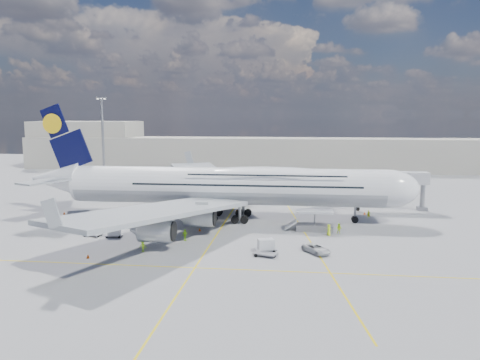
# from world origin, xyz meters

# --- Properties ---
(ground) EXTENTS (300.00, 300.00, 0.00)m
(ground) POSITION_xyz_m (0.00, 0.00, 0.00)
(ground) COLOR gray
(ground) RESTS_ON ground
(taxi_line_main) EXTENTS (0.25, 220.00, 0.01)m
(taxi_line_main) POSITION_xyz_m (0.00, 0.00, 0.01)
(taxi_line_main) COLOR yellow
(taxi_line_main) RESTS_ON ground
(taxi_line_cross) EXTENTS (120.00, 0.25, 0.01)m
(taxi_line_cross) POSITION_xyz_m (0.00, -20.00, 0.01)
(taxi_line_cross) COLOR yellow
(taxi_line_cross) RESTS_ON ground
(taxi_line_diag) EXTENTS (14.16, 99.06, 0.01)m
(taxi_line_diag) POSITION_xyz_m (14.00, 10.00, 0.01)
(taxi_line_diag) COLOR yellow
(taxi_line_diag) RESTS_ON ground
(airliner) EXTENTS (77.26, 79.15, 23.71)m
(airliner) POSITION_xyz_m (0.26, 10.00, 6.87)
(airliner) COLOR white
(airliner) RESTS_ON ground
(jet_bridge) EXTENTS (18.80, 12.10, 8.50)m
(jet_bridge) POSITION_xyz_m (29.81, 20.94, 6.85)
(jet_bridge) COLOR #B7B7BC
(jet_bridge) RESTS_ON ground
(cargo_loader) EXTENTS (8.53, 3.20, 3.67)m
(cargo_loader) POSITION_xyz_m (16.82, 2.89, 1.25)
(cargo_loader) COLOR silver
(cargo_loader) RESTS_ON ground
(light_mast) EXTENTS (3.00, 0.70, 25.50)m
(light_mast) POSITION_xyz_m (-40.00, 45.00, 13.21)
(light_mast) COLOR gray
(light_mast) RESTS_ON ground
(terminal) EXTENTS (180.00, 16.00, 12.00)m
(terminal) POSITION_xyz_m (0.00, 95.00, 6.00)
(terminal) COLOR #B2AD9E
(terminal) RESTS_ON ground
(hangar) EXTENTS (40.00, 22.00, 18.00)m
(hangar) POSITION_xyz_m (-70.00, 100.00, 9.00)
(hangar) COLOR #B2AD9E
(hangar) RESTS_ON ground
(tree_line) EXTENTS (160.00, 6.00, 8.00)m
(tree_line) POSITION_xyz_m (40.00, 140.00, 4.00)
(tree_line) COLOR #193814
(tree_line) RESTS_ON ground
(dolly_row_a) EXTENTS (3.71, 2.50, 2.15)m
(dolly_row_a) POSITION_xyz_m (-24.50, 1.75, 1.16)
(dolly_row_a) COLOR gray
(dolly_row_a) RESTS_ON ground
(dolly_row_b) EXTENTS (3.41, 2.58, 0.44)m
(dolly_row_b) POSITION_xyz_m (-20.96, -5.58, 0.34)
(dolly_row_b) COLOR gray
(dolly_row_b) RESTS_ON ground
(dolly_row_c) EXTENTS (2.86, 1.72, 1.73)m
(dolly_row_c) POSITION_xyz_m (-17.10, -5.76, 0.93)
(dolly_row_c) COLOR gray
(dolly_row_c) RESTS_ON ground
(dolly_back) EXTENTS (3.51, 2.48, 0.47)m
(dolly_back) POSITION_xyz_m (-19.60, -0.20, 0.36)
(dolly_back) COLOR gray
(dolly_back) RESTS_ON ground
(dolly_nose_far) EXTENTS (3.73, 2.70, 0.49)m
(dolly_nose_far) POSITION_xyz_m (9.20, -13.59, 0.38)
(dolly_nose_far) COLOR gray
(dolly_nose_far) RESTS_ON ground
(dolly_nose_near) EXTENTS (3.54, 2.60, 2.01)m
(dolly_nose_near) POSITION_xyz_m (9.16, -11.45, 1.08)
(dolly_nose_near) COLOR gray
(dolly_nose_near) RESTS_ON ground
(baggage_tug) EXTENTS (2.87, 1.92, 1.64)m
(baggage_tug) POSITION_xyz_m (-11.04, -1.05, 0.73)
(baggage_tug) COLOR silver
(baggage_tug) RESTS_ON ground
(catering_truck_inner) EXTENTS (7.92, 5.19, 4.38)m
(catering_truck_inner) POSITION_xyz_m (-0.69, 25.20, 2.06)
(catering_truck_inner) COLOR gray
(catering_truck_inner) RESTS_ON ground
(catering_truck_outer) EXTENTS (7.31, 3.27, 4.25)m
(catering_truck_outer) POSITION_xyz_m (-9.76, 44.30, 1.98)
(catering_truck_outer) COLOR gray
(catering_truck_outer) RESTS_ON ground
(service_van) EXTENTS (4.78, 5.32, 1.37)m
(service_van) POSITION_xyz_m (16.75, -11.11, 0.69)
(service_van) COLOR silver
(service_van) RESTS_ON ground
(crew_nose) EXTENTS (0.64, 0.46, 1.63)m
(crew_nose) POSITION_xyz_m (28.26, 14.32, 0.81)
(crew_nose) COLOR #D6E618
(crew_nose) RESTS_ON ground
(crew_loader) EXTENTS (1.08, 0.94, 1.88)m
(crew_loader) POSITION_xyz_m (21.22, 0.96, 0.94)
(crew_loader) COLOR #BEEB18
(crew_loader) RESTS_ON ground
(crew_wing) EXTENTS (1.00, 1.20, 1.92)m
(crew_wing) POSITION_xyz_m (-4.55, -6.64, 0.96)
(crew_wing) COLOR #96E918
(crew_wing) RESTS_ON ground
(crew_van) EXTENTS (0.84, 1.09, 1.98)m
(crew_van) POSITION_xyz_m (19.34, -0.39, 0.99)
(crew_van) COLOR #D8FF1A
(crew_van) RESTS_ON ground
(crew_tug) EXTENTS (1.22, 0.78, 1.79)m
(crew_tug) POSITION_xyz_m (-9.45, -13.54, 0.89)
(crew_tug) COLOR #96E117
(crew_tug) RESTS_ON ground
(cone_nose) EXTENTS (0.44, 0.44, 0.56)m
(cone_nose) POSITION_xyz_m (27.97, 17.91, 0.27)
(cone_nose) COLOR #F2590C
(cone_nose) RESTS_ON ground
(cone_wing_left_inner) EXTENTS (0.43, 0.43, 0.55)m
(cone_wing_left_inner) POSITION_xyz_m (-3.64, 22.03, 0.27)
(cone_wing_left_inner) COLOR #F2590C
(cone_wing_left_inner) RESTS_ON ground
(cone_wing_left_outer) EXTENTS (0.37, 0.37, 0.48)m
(cone_wing_left_outer) POSITION_xyz_m (-19.70, 41.77, 0.23)
(cone_wing_left_outer) COLOR #F2590C
(cone_wing_left_outer) RESTS_ON ground
(cone_wing_right_inner) EXTENTS (0.46, 0.46, 0.58)m
(cone_wing_right_inner) POSITION_xyz_m (-3.43, -0.00, 0.28)
(cone_wing_right_inner) COLOR #F2590C
(cone_wing_right_inner) RESTS_ON ground
(cone_wing_right_outer) EXTENTS (0.49, 0.49, 0.62)m
(cone_wing_right_outer) POSITION_xyz_m (-16.36, -17.60, 0.30)
(cone_wing_right_outer) COLOR #F2590C
(cone_wing_right_outer) RESTS_ON ground
(cone_tail) EXTENTS (0.46, 0.46, 0.59)m
(cone_tail) POSITION_xyz_m (-34.46, 10.54, 0.28)
(cone_tail) COLOR #F2590C
(cone_tail) RESTS_ON ground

